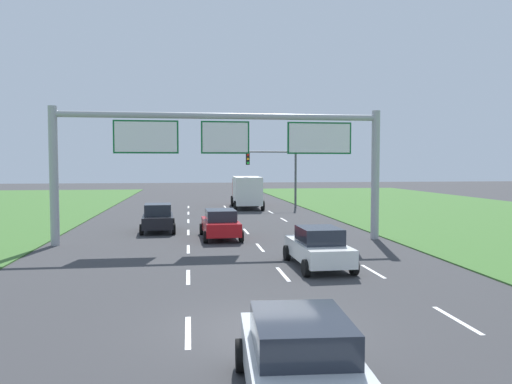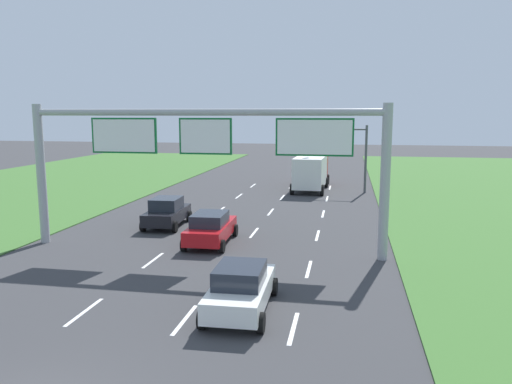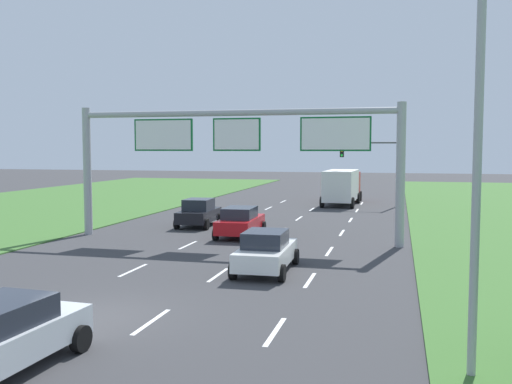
% 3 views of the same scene
% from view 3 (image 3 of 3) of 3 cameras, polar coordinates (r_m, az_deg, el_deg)
% --- Properties ---
extents(ground_plane, '(200.00, 200.00, 0.00)m').
position_cam_3_polar(ground_plane, '(17.17, -15.86, -11.94)').
color(ground_plane, '#38383A').
extents(lane_dashes_inner_left, '(0.14, 56.40, 0.01)m').
position_cam_3_polar(lane_dashes_inner_left, '(25.78, -9.21, -6.35)').
color(lane_dashes_inner_left, white).
rests_on(lane_dashes_inner_left, ground_plane).
extents(lane_dashes_inner_right, '(0.14, 56.40, 0.01)m').
position_cam_3_polar(lane_dashes_inner_right, '(24.62, -1.65, -6.80)').
color(lane_dashes_inner_right, white).
rests_on(lane_dashes_inner_right, ground_plane).
extents(lane_dashes_slip, '(0.14, 56.40, 0.01)m').
position_cam_3_polar(lane_dashes_slip, '(23.93, 6.50, -7.15)').
color(lane_dashes_slip, white).
rests_on(lane_dashes_slip, ground_plane).
extents(car_near_red, '(2.22, 4.47, 1.61)m').
position_cam_3_polar(car_near_red, '(30.97, -1.58, -2.97)').
color(car_near_red, red).
rests_on(car_near_red, ground_plane).
extents(car_lead_silver, '(2.12, 4.34, 1.61)m').
position_cam_3_polar(car_lead_silver, '(22.20, 1.01, -5.93)').
color(car_lead_silver, white).
rests_on(car_lead_silver, ground_plane).
extents(car_mid_lane, '(2.22, 4.18, 1.69)m').
position_cam_3_polar(car_mid_lane, '(35.25, -5.74, -2.06)').
color(car_mid_lane, black).
rests_on(car_mid_lane, ground_plane).
extents(box_truck, '(2.89, 8.13, 2.94)m').
position_cam_3_polar(box_truck, '(49.26, 8.65, 0.66)').
color(box_truck, '#B21E19').
rests_on(box_truck, ground_plane).
extents(sign_gantry, '(17.24, 0.44, 7.00)m').
position_cam_3_polar(sign_gantry, '(29.40, -1.92, 4.71)').
color(sign_gantry, '#9EA0A5').
rests_on(sign_gantry, ground_plane).
extents(traffic_light_mast, '(4.76, 0.49, 5.60)m').
position_cam_3_polar(traffic_light_mast, '(47.88, 11.64, 3.20)').
color(traffic_light_mast, '#47494F').
rests_on(traffic_light_mast, ground_plane).
extents(street_lamp, '(2.61, 0.32, 8.50)m').
position_cam_3_polar(street_lamp, '(12.39, 19.57, 5.52)').
color(street_lamp, '#9EA0A5').
rests_on(street_lamp, ground_plane).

